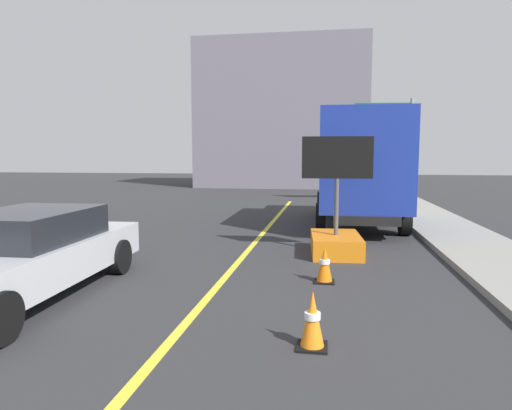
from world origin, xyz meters
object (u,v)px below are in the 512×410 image
Objects in this scene: box_truck at (358,167)px; highway_guide_sign at (395,132)px; arrow_board_trailer at (336,233)px; pickup_car at (23,255)px; traffic_cone_far_lane at (325,264)px; traffic_cone_mid_lane at (312,320)px.

box_truck is 1.39× the size of highway_guide_sign.
box_truck is (0.77, 4.63, 1.42)m from arrow_board_trailer.
highway_guide_sign is (7.87, 16.31, 2.73)m from pickup_car.
box_truck is at bearing 56.68° from pickup_car.
highway_guide_sign is at bearing 76.61° from arrow_board_trailer.
arrow_board_trailer is 2.45m from traffic_cone_far_lane.
pickup_car is 1.03× the size of highway_guide_sign.
arrow_board_trailer is 5.30m from traffic_cone_mid_lane.
arrow_board_trailer is 0.53× the size of pickup_car.
traffic_cone_far_lane is at bearing 87.67° from traffic_cone_mid_lane.
traffic_cone_mid_lane is 1.04× the size of traffic_cone_far_lane.
arrow_board_trailer is at bearing -103.39° from highway_guide_sign.
box_truck reaches higher than traffic_cone_mid_lane.
traffic_cone_far_lane is (4.73, 1.65, -0.37)m from pickup_car.
arrow_board_trailer is at bearing -99.42° from box_truck.
box_truck is at bearing 81.93° from traffic_cone_far_lane.
traffic_cone_far_lane is (-0.23, -2.44, -0.15)m from arrow_board_trailer.
arrow_board_trailer is 0.39× the size of box_truck.
pickup_car is 4.78m from traffic_cone_mid_lane.
traffic_cone_mid_lane is at bearing -93.79° from arrow_board_trailer.
pickup_car is (-5.73, -8.71, -1.21)m from box_truck.
arrow_board_trailer is at bearing 84.52° from traffic_cone_far_lane.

